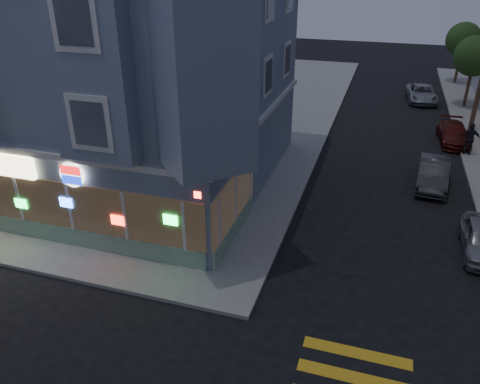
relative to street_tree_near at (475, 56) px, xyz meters
The scene contains 10 objects.
ground 32.62m from the street_tree_near, 112.13° to the right, with size 120.00×120.00×0.00m, color black.
sidewalk_nw 26.91m from the street_tree_near, 164.76° to the right, with size 33.00×42.00×0.15m, color gray.
corner_building 26.39m from the street_tree_near, 133.75° to the right, with size 14.60×14.60×11.40m.
street_tree_near is the anchor object (origin of this frame).
street_tree_far 8.00m from the street_tree_near, 90.00° to the left, with size 3.00×3.00×5.30m.
pedestrian_b 11.13m from the street_tree_near, 94.80° to the right, with size 1.12×0.46×1.90m, color #25232C.
parked_car_b 16.15m from the street_tree_near, 101.17° to the right, with size 1.45×4.15×1.37m, color #393A3E.
parked_car_c 9.30m from the street_tree_near, 99.95° to the right, with size 1.70×4.18×1.21m, color maroon.
parked_car_d 4.65m from the street_tree_near, 164.78° to the left, with size 2.14×4.64×1.29m, color #9A9EA4.
traffic_signal 28.44m from the street_tree_near, 114.78° to the right, with size 0.65×0.63×5.64m.
Camera 1 is at (6.27, -9.22, 10.64)m, focal length 35.00 mm.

